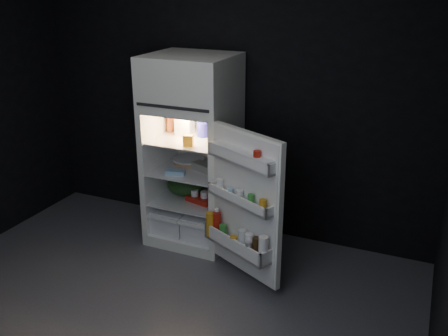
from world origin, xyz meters
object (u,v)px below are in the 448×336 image
at_px(fridge_door, 244,207).
at_px(milk_jug, 184,122).
at_px(refrigerator, 193,144).
at_px(egg_carton, 205,168).
at_px(yogurt_tray, 200,199).

bearing_deg(fridge_door, milk_jug, 144.58).
distance_m(refrigerator, fridge_door, 0.94).
relative_size(fridge_door, milk_jug, 5.08).
bearing_deg(milk_jug, refrigerator, -30.85).
height_order(milk_jug, egg_carton, milk_jug).
distance_m(fridge_door, milk_jug, 1.12).
relative_size(refrigerator, yogurt_tray, 6.76).
bearing_deg(refrigerator, fridge_door, -37.06).
relative_size(refrigerator, egg_carton, 6.45).
height_order(refrigerator, egg_carton, refrigerator).
bearing_deg(yogurt_tray, milk_jug, 162.35).
distance_m(milk_jug, egg_carton, 0.47).
xyz_separation_m(egg_carton, yogurt_tray, (-0.04, -0.04, -0.31)).
height_order(egg_carton, yogurt_tray, egg_carton).
distance_m(egg_carton, yogurt_tray, 0.31).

